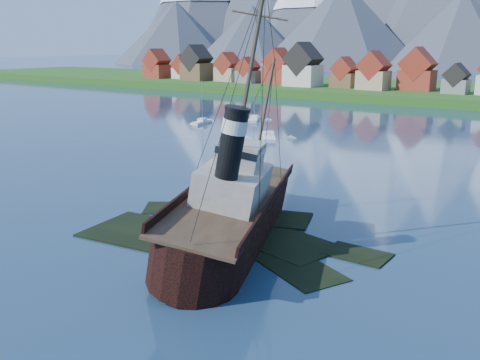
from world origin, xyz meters
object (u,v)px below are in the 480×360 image
Objects in this scene: tugboat_wreck at (236,206)px; sailboat_a at (269,137)px; sailboat_b at (202,122)px; sailboat_c at (254,120)px.

tugboat_wreck is 2.71× the size of sailboat_a.
tugboat_wreck is at bearing -95.48° from sailboat_a.
sailboat_b is 0.99× the size of sailboat_c.
sailboat_a is (-29.22, 51.54, -3.03)m from tugboat_wreck.
sailboat_b is at bearing -151.34° from sailboat_c.
tugboat_wreck is at bearing -56.03° from sailboat_b.
sailboat_b is (-54.79, 60.39, -3.04)m from tugboat_wreck.
sailboat_c is at bearing 95.84° from sailboat_a.
sailboat_a reaches higher than sailboat_b.
sailboat_c is (7.57, 11.95, -0.01)m from sailboat_b.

